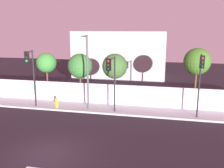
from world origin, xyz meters
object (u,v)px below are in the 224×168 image
(roadside_tree_leftmost, at_px, (46,63))
(traffic_light_right, at_px, (111,73))
(roadside_tree_midleft, at_px, (80,66))
(traffic_light_center, at_px, (201,73))
(roadside_tree_midright, at_px, (115,66))
(fire_hydrant, at_px, (57,102))
(street_lamp_curbside, at_px, (87,66))
(roadside_tree_rightmost, at_px, (197,62))
(traffic_light_left, at_px, (30,67))

(roadside_tree_leftmost, bearing_deg, traffic_light_right, -26.39)
(roadside_tree_midleft, bearing_deg, roadside_tree_leftmost, 180.00)
(traffic_light_center, xyz_separation_m, roadside_tree_midright, (-6.99, 3.29, -0.22))
(roadside_tree_leftmost, height_order, roadside_tree_midright, roadside_tree_midright)
(traffic_light_center, height_order, roadside_tree_midright, traffic_light_center)
(traffic_light_center, distance_m, fire_hydrant, 11.99)
(street_lamp_curbside, relative_size, roadside_tree_rightmost, 1.18)
(roadside_tree_rightmost, bearing_deg, street_lamp_curbside, -162.33)
(street_lamp_curbside, distance_m, roadside_tree_rightmost, 9.26)
(traffic_light_left, distance_m, roadside_tree_leftmost, 3.49)
(traffic_light_center, height_order, fire_hydrant, traffic_light_center)
(fire_hydrant, bearing_deg, traffic_light_left, -157.69)
(street_lamp_curbside, distance_m, roadside_tree_leftmost, 5.70)
(roadside_tree_midright, bearing_deg, roadside_tree_rightmost, 0.00)
(roadside_tree_midright, bearing_deg, traffic_light_center, -25.19)
(traffic_light_center, relative_size, street_lamp_curbside, 0.79)
(roadside_tree_leftmost, bearing_deg, street_lamp_curbside, -29.56)
(roadside_tree_leftmost, xyz_separation_m, roadside_tree_midright, (6.71, 0.00, -0.11))
(traffic_light_right, xyz_separation_m, roadside_tree_rightmost, (6.61, 3.56, 0.61))
(roadside_tree_midright, bearing_deg, traffic_light_left, -151.50)
(fire_hydrant, height_order, roadside_tree_midright, roadside_tree_midright)
(traffic_light_left, distance_m, traffic_light_right, 6.86)
(traffic_light_center, height_order, traffic_light_right, traffic_light_center)
(traffic_light_right, bearing_deg, traffic_light_left, 179.28)
(traffic_light_left, bearing_deg, traffic_light_center, 0.80)
(traffic_light_center, relative_size, traffic_light_right, 1.07)
(traffic_light_center, xyz_separation_m, fire_hydrant, (-11.57, 0.56, -3.09))
(roadside_tree_leftmost, relative_size, roadside_tree_midright, 0.98)
(traffic_light_right, xyz_separation_m, street_lamp_curbside, (-2.22, 0.75, 0.34))
(street_lamp_curbside, height_order, fire_hydrant, street_lamp_curbside)
(traffic_light_right, distance_m, fire_hydrant, 5.87)
(street_lamp_curbside, bearing_deg, traffic_light_left, -171.88)
(traffic_light_left, xyz_separation_m, roadside_tree_rightmost, (13.47, 3.47, 0.35))
(roadside_tree_midleft, xyz_separation_m, roadside_tree_midright, (3.32, 0.00, 0.09))
(street_lamp_curbside, height_order, roadside_tree_leftmost, street_lamp_curbside)
(traffic_light_left, relative_size, traffic_light_right, 1.08)
(roadside_tree_midleft, bearing_deg, street_lamp_curbside, -60.95)
(traffic_light_center, relative_size, roadside_tree_leftmost, 1.07)
(traffic_light_center, bearing_deg, roadside_tree_leftmost, 166.51)
(traffic_light_right, distance_m, roadside_tree_rightmost, 7.53)
(fire_hydrant, bearing_deg, roadside_tree_leftmost, 127.98)
(street_lamp_curbside, relative_size, roadside_tree_leftmost, 1.35)
(traffic_light_center, bearing_deg, roadside_tree_rightmost, 88.57)
(fire_hydrant, height_order, roadside_tree_midleft, roadside_tree_midleft)
(roadside_tree_midright, xyz_separation_m, roadside_tree_rightmost, (7.07, 0.00, 0.62))
(roadside_tree_midright, bearing_deg, street_lamp_curbside, -121.97)
(traffic_light_center, xyz_separation_m, roadside_tree_leftmost, (-13.70, 3.29, -0.11))
(traffic_light_left, xyz_separation_m, fire_hydrant, (1.82, 0.75, -3.15))
(traffic_light_left, relative_size, fire_hydrant, 6.07)
(traffic_light_right, xyz_separation_m, roadside_tree_leftmost, (-7.17, 3.56, 0.09))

